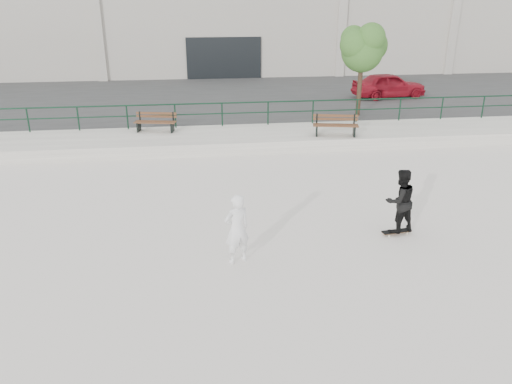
{
  "coord_description": "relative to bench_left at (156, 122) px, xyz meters",
  "views": [
    {
      "loc": [
        -2.26,
        -10.39,
        5.82
      ],
      "look_at": [
        -0.66,
        2.0,
        0.86
      ],
      "focal_mm": 35.0,
      "sensor_mm": 36.0,
      "label": 1
    }
  ],
  "objects": [
    {
      "name": "red_car",
      "position": [
        12.32,
        5.81,
        0.29
      ],
      "size": [
        4.14,
        2.03,
        1.36
      ],
      "primitive_type": "imported",
      "rotation": [
        0.0,
        0.0,
        1.68
      ],
      "color": "#A31423",
      "rests_on": "parking_strip"
    },
    {
      "name": "ledge",
      "position": [
        3.8,
        -0.76,
        -0.64
      ],
      "size": [
        30.0,
        3.0,
        0.5
      ],
      "primitive_type": "cube",
      "color": "#BBB6AB",
      "rests_on": "ground"
    },
    {
      "name": "railing",
      "position": [
        3.8,
        0.54,
        0.35
      ],
      "size": [
        28.0,
        0.06,
        1.03
      ],
      "color": "#133422",
      "rests_on": "ledge"
    },
    {
      "name": "standing_skater",
      "position": [
        6.67,
        -9.54,
        0.05
      ],
      "size": [
        0.94,
        0.8,
        1.69
      ],
      "primitive_type": "imported",
      "rotation": [
        0.0,
        0.0,
        3.36
      ],
      "color": "black",
      "rests_on": "skateboard"
    },
    {
      "name": "bench_left",
      "position": [
        0.0,
        0.0,
        0.0
      ],
      "size": [
        1.77,
        0.84,
        0.79
      ],
      "rotation": [
        0.0,
        0.0,
        -0.21
      ],
      "color": "#55351D",
      "rests_on": "ledge"
    },
    {
      "name": "bench_right",
      "position": [
        7.23,
        -1.58,
        0.02
      ],
      "size": [
        1.87,
        0.88,
        0.83
      ],
      "rotation": [
        0.0,
        0.0,
        -0.21
      ],
      "color": "#55351D",
      "rests_on": "ledge"
    },
    {
      "name": "commercial_building",
      "position": [
        3.8,
        21.73,
        3.69
      ],
      "size": [
        44.2,
        16.33,
        8.0
      ],
      "color": "beige",
      "rests_on": "ground"
    },
    {
      "name": "seated_skater",
      "position": [
        2.42,
        -10.43,
        -0.05
      ],
      "size": [
        0.72,
        0.6,
        1.68
      ],
      "primitive_type": "imported",
      "rotation": [
        0.0,
        0.0,
        3.52
      ],
      "color": "white",
      "rests_on": "ground"
    },
    {
      "name": "tree",
      "position": [
        9.3,
        1.8,
        2.76
      ],
      "size": [
        2.36,
        2.1,
        4.2
      ],
      "color": "#4C3826",
      "rests_on": "parking_strip"
    },
    {
      "name": "ground",
      "position": [
        3.8,
        -10.26,
        -0.89
      ],
      "size": [
        120.0,
        120.0,
        0.0
      ],
      "primitive_type": "plane",
      "color": "white",
      "rests_on": "ground"
    },
    {
      "name": "skateboard",
      "position": [
        6.67,
        -9.54,
        -0.82
      ],
      "size": [
        0.8,
        0.3,
        0.09
      ],
      "rotation": [
        0.0,
        0.0,
        0.13
      ],
      "color": "black",
      "rests_on": "ground"
    },
    {
      "name": "parking_strip",
      "position": [
        3.8,
        7.74,
        -0.64
      ],
      "size": [
        60.0,
        14.0,
        0.5
      ],
      "primitive_type": "cube",
      "color": "#383838",
      "rests_on": "ground"
    }
  ]
}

